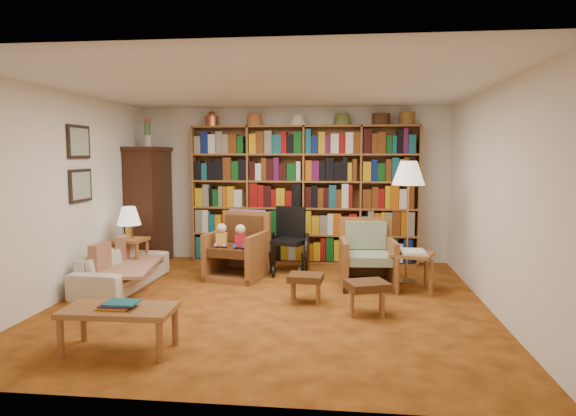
# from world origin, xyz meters

# --- Properties ---
(floor) EXTENTS (5.00, 5.00, 0.00)m
(floor) POSITION_xyz_m (0.00, 0.00, 0.00)
(floor) COLOR #B25C1B
(floor) RESTS_ON ground
(ceiling) EXTENTS (5.00, 5.00, 0.00)m
(ceiling) POSITION_xyz_m (0.00, 0.00, 2.50)
(ceiling) COLOR silver
(ceiling) RESTS_ON wall_back
(wall_back) EXTENTS (5.00, 0.00, 5.00)m
(wall_back) POSITION_xyz_m (0.00, 2.50, 1.25)
(wall_back) COLOR white
(wall_back) RESTS_ON floor
(wall_front) EXTENTS (5.00, 0.00, 5.00)m
(wall_front) POSITION_xyz_m (0.00, -2.50, 1.25)
(wall_front) COLOR white
(wall_front) RESTS_ON floor
(wall_left) EXTENTS (0.00, 5.00, 5.00)m
(wall_left) POSITION_xyz_m (-2.50, 0.00, 1.25)
(wall_left) COLOR white
(wall_left) RESTS_ON floor
(wall_right) EXTENTS (0.00, 5.00, 5.00)m
(wall_right) POSITION_xyz_m (2.50, 0.00, 1.25)
(wall_right) COLOR white
(wall_right) RESTS_ON floor
(bookshelf) EXTENTS (3.60, 0.30, 2.42)m
(bookshelf) POSITION_xyz_m (0.20, 2.33, 1.17)
(bookshelf) COLOR #915F2D
(bookshelf) RESTS_ON floor
(curio_cabinet) EXTENTS (0.50, 0.95, 2.40)m
(curio_cabinet) POSITION_xyz_m (-2.25, 2.00, 0.95)
(curio_cabinet) COLOR #391C0F
(curio_cabinet) RESTS_ON floor
(framed_pictures) EXTENTS (0.03, 0.52, 0.97)m
(framed_pictures) POSITION_xyz_m (-2.48, 0.30, 1.62)
(framed_pictures) COLOR black
(framed_pictures) RESTS_ON wall_left
(sofa) EXTENTS (1.66, 0.70, 0.48)m
(sofa) POSITION_xyz_m (-2.05, 0.50, 0.24)
(sofa) COLOR beige
(sofa) RESTS_ON floor
(sofa_throw) EXTENTS (0.97, 1.52, 0.04)m
(sofa_throw) POSITION_xyz_m (-2.00, 0.50, 0.30)
(sofa_throw) COLOR beige
(sofa_throw) RESTS_ON sofa
(cushion_left) EXTENTS (0.15, 0.37, 0.36)m
(cushion_left) POSITION_xyz_m (-2.18, 0.85, 0.45)
(cushion_left) COLOR maroon
(cushion_left) RESTS_ON sofa
(cushion_right) EXTENTS (0.13, 0.38, 0.37)m
(cushion_right) POSITION_xyz_m (-2.18, 0.15, 0.45)
(cushion_right) COLOR maroon
(cushion_right) RESTS_ON sofa
(side_table_lamp) EXTENTS (0.46, 0.46, 0.57)m
(side_table_lamp) POSITION_xyz_m (-2.15, 0.98, 0.43)
(side_table_lamp) COLOR #915F2D
(side_table_lamp) RESTS_ON floor
(table_lamp) EXTENTS (0.33, 0.33, 0.45)m
(table_lamp) POSITION_xyz_m (-2.15, 0.98, 0.87)
(table_lamp) COLOR #B68F3A
(table_lamp) RESTS_ON side_table_lamp
(armchair_leather) EXTENTS (0.90, 0.93, 0.94)m
(armchair_leather) POSITION_xyz_m (-0.65, 1.23, 0.38)
(armchair_leather) COLOR #915F2D
(armchair_leather) RESTS_ON floor
(armchair_sage) EXTENTS (0.77, 0.80, 0.89)m
(armchair_sage) POSITION_xyz_m (1.17, 0.96, 0.34)
(armchair_sage) COLOR #915F2D
(armchair_sage) RESTS_ON floor
(wheelchair) EXTENTS (0.60, 0.77, 0.96)m
(wheelchair) POSITION_xyz_m (0.05, 1.63, 0.44)
(wheelchair) COLOR black
(wheelchair) RESTS_ON floor
(floor_lamp) EXTENTS (0.44, 0.44, 1.66)m
(floor_lamp) POSITION_xyz_m (1.70, 1.14, 1.43)
(floor_lamp) COLOR #B68F3A
(floor_lamp) RESTS_ON floor
(side_table_papers) EXTENTS (0.63, 0.63, 0.53)m
(side_table_papers) POSITION_xyz_m (1.72, 0.69, 0.42)
(side_table_papers) COLOR #915F2D
(side_table_papers) RESTS_ON floor
(footstool_a) EXTENTS (0.42, 0.37, 0.34)m
(footstool_a) POSITION_xyz_m (0.41, 0.05, 0.28)
(footstool_a) COLOR #502A15
(footstool_a) RESTS_ON floor
(footstool_b) EXTENTS (0.53, 0.50, 0.37)m
(footstool_b) POSITION_xyz_m (1.11, -0.33, 0.30)
(footstool_b) COLOR #502A15
(footstool_b) RESTS_ON floor
(coffee_table) EXTENTS (0.99, 0.51, 0.45)m
(coffee_table) POSITION_xyz_m (-1.12, -1.64, 0.35)
(coffee_table) COLOR #915F2D
(coffee_table) RESTS_ON floor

